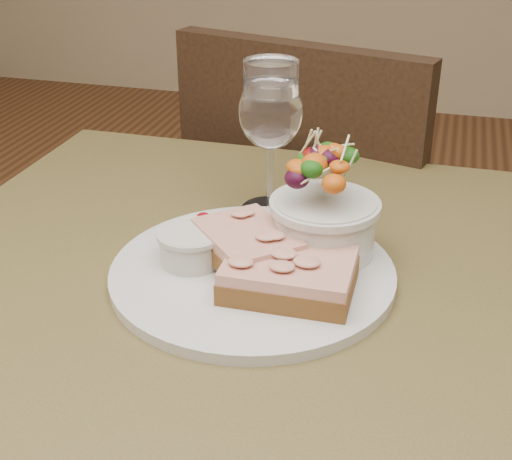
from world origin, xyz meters
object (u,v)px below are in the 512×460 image
(ramekin, at_px, (192,245))
(salad_bowl, at_px, (325,202))
(dinner_plate, at_px, (252,273))
(sandwich_back, at_px, (247,244))
(sandwich_front, at_px, (289,275))
(chair_far, at_px, (329,324))
(cafe_table, at_px, (253,372))
(wine_glass, at_px, (271,116))

(ramekin, bearing_deg, salad_bowl, 23.98)
(dinner_plate, bearing_deg, sandwich_back, 138.45)
(sandwich_front, bearing_deg, ramekin, 165.20)
(sandwich_front, distance_m, ramekin, 0.12)
(chair_far, bearing_deg, cafe_table, 105.96)
(wine_glass, bearing_deg, cafe_table, -80.54)
(cafe_table, relative_size, sandwich_back, 5.87)
(ramekin, bearing_deg, chair_far, 83.94)
(dinner_plate, distance_m, ramekin, 0.07)
(cafe_table, relative_size, salad_bowl, 6.30)
(chair_far, xyz_separation_m, sandwich_front, (0.05, -0.62, 0.49))
(wine_glass, bearing_deg, ramekin, -104.46)
(sandwich_back, bearing_deg, cafe_table, -18.63)
(cafe_table, distance_m, wine_glass, 0.30)
(chair_far, relative_size, dinner_plate, 3.02)
(cafe_table, xyz_separation_m, salad_bowl, (0.06, 0.08, 0.17))
(salad_bowl, height_order, wine_glass, wine_glass)
(sandwich_back, bearing_deg, ramekin, -123.53)
(chair_far, bearing_deg, sandwich_front, 109.48)
(sandwich_front, xyz_separation_m, ramekin, (-0.11, 0.03, 0.00))
(cafe_table, xyz_separation_m, dinner_plate, (-0.01, 0.03, 0.11))
(sandwich_back, height_order, salad_bowl, salad_bowl)
(dinner_plate, height_order, salad_bowl, salad_bowl)
(sandwich_front, bearing_deg, chair_far, 93.78)
(sandwich_front, distance_m, salad_bowl, 0.10)
(dinner_plate, height_order, sandwich_back, sandwich_back)
(sandwich_back, relative_size, salad_bowl, 1.07)
(cafe_table, relative_size, sandwich_front, 6.28)
(salad_bowl, distance_m, wine_glass, 0.15)
(dinner_plate, bearing_deg, sandwich_front, -33.87)
(cafe_table, xyz_separation_m, chair_far, (-0.01, 0.61, -0.36))
(wine_glass, bearing_deg, chair_far, 87.29)
(salad_bowl, bearing_deg, chair_far, 97.22)
(dinner_plate, bearing_deg, wine_glass, 98.17)
(chair_far, distance_m, sandwich_back, 0.76)
(sandwich_back, bearing_deg, dinner_plate, 5.05)
(cafe_table, height_order, chair_far, chair_far)
(sandwich_front, xyz_separation_m, wine_glass, (-0.07, 0.19, 0.09))
(chair_far, bearing_deg, sandwich_back, 104.43)
(cafe_table, bearing_deg, dinner_plate, 106.63)
(cafe_table, bearing_deg, ramekin, 161.45)
(cafe_table, distance_m, ramekin, 0.15)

